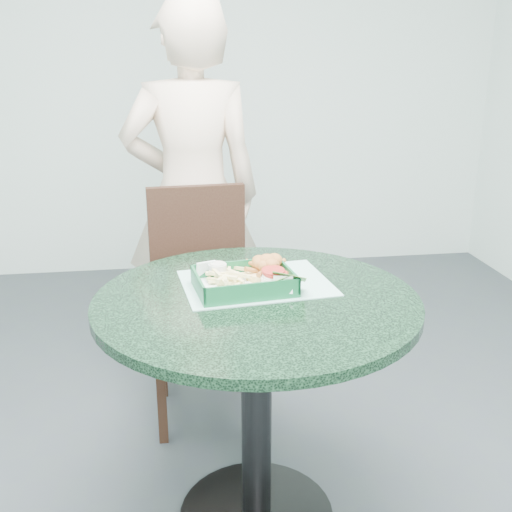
{
  "coord_description": "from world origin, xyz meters",
  "views": [
    {
      "loc": [
        -0.23,
        -1.56,
        1.42
      ],
      "look_at": [
        0.01,
        0.1,
        0.86
      ],
      "focal_mm": 42.0,
      "sensor_mm": 36.0,
      "label": 1
    }
  ],
  "objects": [
    {
      "name": "crab_sandwich",
      "position": [
        0.06,
        0.1,
        0.8
      ],
      "size": [
        0.13,
        0.13,
        0.08
      ],
      "rotation": [
        0.0,
        0.0,
        -0.38
      ],
      "color": "#E5C374",
      "rests_on": "food_basket"
    },
    {
      "name": "food_basket",
      "position": [
        -0.03,
        0.05,
        0.77
      ],
      "size": [
        0.28,
        0.2,
        0.06
      ],
      "rotation": [
        0.0,
        0.0,
        0.13
      ],
      "color": "#10582F",
      "rests_on": "placemat"
    },
    {
      "name": "fries_pile",
      "position": [
        -0.07,
        0.09,
        0.79
      ],
      "size": [
        0.13,
        0.13,
        0.04
      ],
      "primitive_type": null,
      "rotation": [
        0.0,
        0.0,
        -0.12
      ],
      "color": "#F6E391",
      "rests_on": "food_basket"
    },
    {
      "name": "placemat",
      "position": [
        0.01,
        0.1,
        0.75
      ],
      "size": [
        0.47,
        0.37,
        0.0
      ],
      "primitive_type": "cube",
      "rotation": [
        0.0,
        0.0,
        0.11
      ],
      "color": "#97D4C5",
      "rests_on": "cafe_table"
    },
    {
      "name": "diner_person",
      "position": [
        -0.13,
        1.03,
        0.92
      ],
      "size": [
        0.68,
        0.45,
        1.84
      ],
      "primitive_type": "imported",
      "rotation": [
        0.0,
        0.0,
        3.16
      ],
      "color": "beige",
      "rests_on": "floor"
    },
    {
      "name": "sauce_ramekin",
      "position": [
        -0.09,
        0.13,
        0.8
      ],
      "size": [
        0.05,
        0.05,
        0.03
      ],
      "rotation": [
        0.0,
        0.0,
        0.17
      ],
      "color": "silver",
      "rests_on": "food_basket"
    },
    {
      "name": "wall_back",
      "position": [
        0.0,
        2.5,
        1.4
      ],
      "size": [
        4.0,
        0.04,
        2.8
      ],
      "primitive_type": "cube",
      "color": "silver",
      "rests_on": "ground"
    },
    {
      "name": "dining_chair",
      "position": [
        -0.13,
        0.7,
        0.53
      ],
      "size": [
        0.39,
        0.39,
        0.93
      ],
      "rotation": [
        0.0,
        0.0,
        0.08
      ],
      "color": "#352314",
      "rests_on": "floor"
    },
    {
      "name": "garnish_cup",
      "position": [
        0.06,
        0.02,
        0.79
      ],
      "size": [
        0.12,
        0.12,
        0.05
      ],
      "rotation": [
        0.0,
        0.0,
        0.03
      ],
      "color": "white",
      "rests_on": "food_basket"
    },
    {
      "name": "cafe_table",
      "position": [
        0.0,
        0.0,
        0.58
      ],
      "size": [
        0.93,
        0.93,
        0.75
      ],
      "color": "black",
      "rests_on": "floor"
    }
  ]
}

